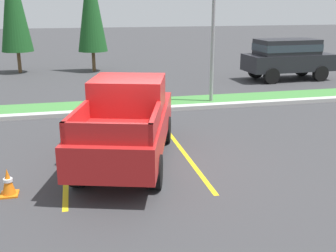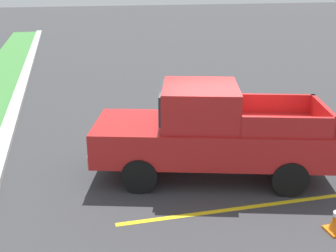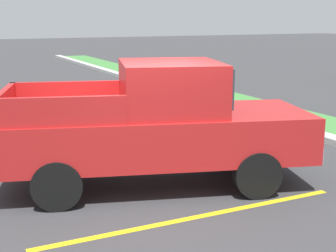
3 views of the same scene
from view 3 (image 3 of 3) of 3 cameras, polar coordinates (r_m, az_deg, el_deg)
name	(u,v)px [view 3 (image 3 of 3)]	position (r m, az deg, el deg)	size (l,w,h in m)	color
ground_plane	(152,192)	(8.00, -1.89, -7.83)	(120.00, 120.00, 0.00)	#38383A
parking_line_near	(122,161)	(9.72, -5.50, -4.09)	(0.12, 4.80, 0.01)	yellow
parking_line_far	(197,217)	(7.06, 3.46, -10.68)	(0.12, 4.80, 0.01)	yellow
pickup_truck_main	(156,125)	(8.07, -1.45, 0.08)	(3.31, 5.54, 2.10)	black
traffic_cone	(39,141)	(10.37, -15.06, -1.76)	(0.36, 0.36, 0.60)	orange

